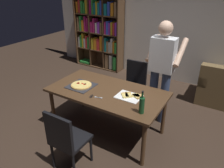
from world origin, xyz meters
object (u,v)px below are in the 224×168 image
(chair_near_camera, at_px, (66,138))
(wine_bottle, at_px, (142,105))
(kitchen_scissors, at_px, (94,97))
(person_serving_pizza, at_px, (162,68))
(pepperoni_pizza_on_tray, at_px, (81,85))
(chair_far_side, at_px, (134,82))
(bookshelf, at_px, (99,32))
(dining_table, at_px, (107,94))

(chair_near_camera, distance_m, wine_bottle, 1.04)
(wine_bottle, xyz_separation_m, kitchen_scissors, (-0.76, 0.02, -0.11))
(person_serving_pizza, height_order, pepperoni_pizza_on_tray, person_serving_pizza)
(pepperoni_pizza_on_tray, bearing_deg, person_serving_pizza, 38.92)
(pepperoni_pizza_on_tray, distance_m, wine_bottle, 1.16)
(chair_far_side, relative_size, kitchen_scissors, 4.54)
(chair_far_side, relative_size, person_serving_pizza, 0.51)
(person_serving_pizza, distance_m, pepperoni_pizza_on_tray, 1.33)
(chair_near_camera, relative_size, bookshelf, 0.46)
(chair_far_side, height_order, pepperoni_pizza_on_tray, chair_far_side)
(pepperoni_pizza_on_tray, bearing_deg, dining_table, 11.20)
(dining_table, height_order, chair_near_camera, chair_near_camera)
(person_serving_pizza, height_order, kitchen_scissors, person_serving_pizza)
(dining_table, relative_size, bookshelf, 0.92)
(dining_table, height_order, kitchen_scissors, kitchen_scissors)
(person_serving_pizza, relative_size, pepperoni_pizza_on_tray, 4.48)
(person_serving_pizza, bearing_deg, dining_table, -128.55)
(chair_far_side, xyz_separation_m, kitchen_scissors, (-0.05, -1.23, 0.24))
(bookshelf, height_order, wine_bottle, bookshelf)
(chair_far_side, distance_m, bookshelf, 2.31)
(bookshelf, relative_size, kitchen_scissors, 9.84)
(chair_far_side, bearing_deg, wine_bottle, -60.41)
(chair_near_camera, distance_m, kitchen_scissors, 0.74)
(dining_table, xyz_separation_m, kitchen_scissors, (-0.05, -0.27, 0.08))
(chair_far_side, distance_m, pepperoni_pizza_on_tray, 1.16)
(dining_table, distance_m, kitchen_scissors, 0.28)
(chair_near_camera, distance_m, bookshelf, 3.80)
(wine_bottle, bearing_deg, chair_far_side, 119.59)
(chair_near_camera, distance_m, chair_far_side, 1.92)
(chair_near_camera, relative_size, chair_far_side, 1.00)
(pepperoni_pizza_on_tray, relative_size, wine_bottle, 1.24)
(dining_table, distance_m, bookshelf, 2.97)
(dining_table, relative_size, chair_near_camera, 1.99)
(dining_table, relative_size, chair_far_side, 1.99)
(dining_table, xyz_separation_m, wine_bottle, (0.71, -0.28, 0.19))
(chair_far_side, height_order, bookshelf, bookshelf)
(chair_near_camera, bearing_deg, wine_bottle, 43.76)
(bookshelf, bearing_deg, wine_bottle, -47.14)
(kitchen_scissors, bearing_deg, chair_far_side, 87.46)
(kitchen_scissors, bearing_deg, pepperoni_pizza_on_tray, 154.33)
(chair_near_camera, bearing_deg, chair_far_side, 90.00)
(bookshelf, bearing_deg, person_serving_pizza, -34.80)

